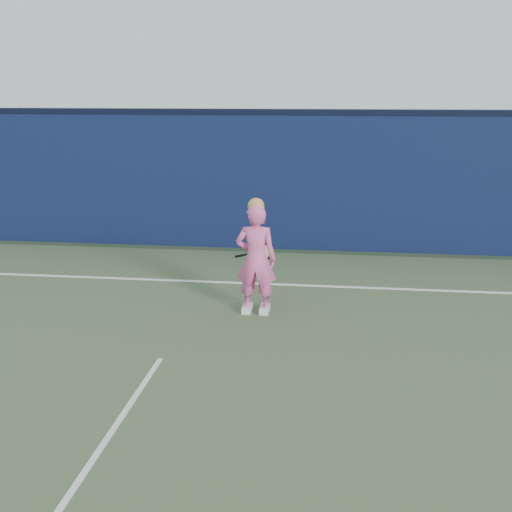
# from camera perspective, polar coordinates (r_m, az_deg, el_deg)

# --- Properties ---
(ground) EXTENTS (80.00, 80.00, 0.00)m
(ground) POSITION_cam_1_polar(r_m,az_deg,el_deg) (6.54, -10.91, -12.57)
(ground) COLOR #2C3D25
(ground) RESTS_ON ground
(backstop_wall) EXTENTS (24.00, 0.40, 2.50)m
(backstop_wall) POSITION_cam_1_polar(r_m,az_deg,el_deg) (12.28, -1.77, 6.63)
(backstop_wall) COLOR #0D193C
(backstop_wall) RESTS_ON ground
(wall_cap) EXTENTS (24.00, 0.42, 0.10)m
(wall_cap) POSITION_cam_1_polar(r_m,az_deg,el_deg) (12.17, -1.82, 12.70)
(wall_cap) COLOR black
(wall_cap) RESTS_ON backstop_wall
(player) EXTENTS (0.55, 0.37, 1.58)m
(player) POSITION_cam_1_polar(r_m,az_deg,el_deg) (8.57, 0.00, -0.24)
(player) COLOR pink
(player) RESTS_ON ground
(racket) EXTENTS (0.54, 0.17, 0.30)m
(racket) POSITION_cam_1_polar(r_m,az_deg,el_deg) (8.96, 0.29, 0.33)
(racket) COLOR black
(racket) RESTS_ON ground
(court_lines) EXTENTS (11.00, 12.04, 0.01)m
(court_lines) POSITION_cam_1_polar(r_m,az_deg,el_deg) (6.26, -11.86, -13.81)
(court_lines) COLOR white
(court_lines) RESTS_ON court_surface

